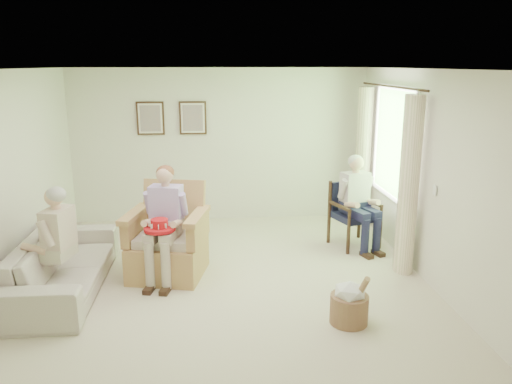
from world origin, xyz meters
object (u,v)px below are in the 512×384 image
wicker_armchair (168,246)px  hatbox (350,303)px  person_wicker (165,215)px  person_dark (357,196)px  sofa (64,264)px  person_sofa (54,237)px  wood_armchair (353,211)px  red_hat (160,227)px

wicker_armchair → hatbox: size_ratio=2.00×
person_wicker → person_dark: size_ratio=1.05×
sofa → person_sofa: bearing=180.0°
person_wicker → person_dark: person_wicker is taller
person_dark → person_sofa: bearing=179.8°
wood_armchair → hatbox: 2.47m
wicker_armchair → wood_armchair: (2.69, 0.89, 0.14)m
sofa → hatbox: 3.39m
person_wicker → red_hat: person_wicker is taller
sofa → hatbox: size_ratio=3.81×
wicker_armchair → red_hat: 0.52m
hatbox → person_dark: bearing=72.5°
wicker_armchair → person_wicker: bearing=-77.6°
wood_armchair → person_dark: 0.32m
person_wicker → person_dark: bearing=30.7°
sofa → hatbox: sofa is taller
wicker_armchair → red_hat: bearing=-86.7°
wicker_armchair → person_sofa: bearing=-141.5°
person_dark → hatbox: (-0.69, -2.20, -0.56)m
wood_armchair → red_hat: 3.02m
red_hat → wood_armchair: bearing=24.3°
person_wicker → person_sofa: size_ratio=1.09×
sofa → red_hat: (1.16, 0.01, 0.43)m
sofa → person_sofa: size_ratio=1.73×
person_wicker → person_sofa: 1.29m
person_wicker → hatbox: 2.46m
person_dark → hatbox: size_ratio=2.28×
wood_armchair → person_sofa: 4.18m
person_dark → hatbox: person_dark is taller
red_hat → hatbox: 2.39m
hatbox → person_sofa: bearing=164.8°
person_dark → person_sofa: (-3.90, -1.33, -0.04)m
person_wicker → person_dark: 2.83m
person_dark → sofa: bearing=176.7°
person_dark → person_wicker: bearing=179.3°
wood_armchair → sofa: 4.10m
wicker_armchair → hatbox: wicker_armchair is taller
red_hat → hatbox: bearing=-28.5°
person_wicker → red_hat: size_ratio=3.74×
person_dark → red_hat: person_dark is taller
sofa → red_hat: red_hat is taller
person_wicker → hatbox: (1.99, -1.31, -0.62)m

